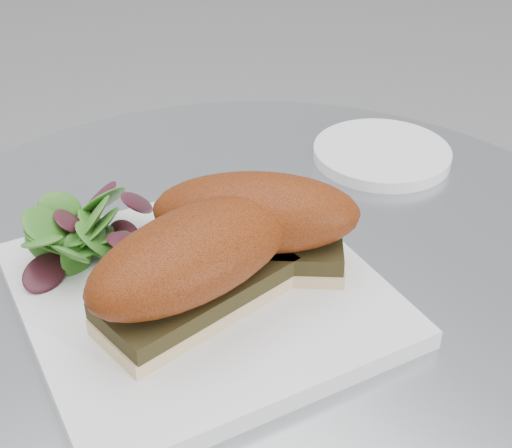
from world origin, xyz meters
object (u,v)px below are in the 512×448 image
Objects in this scene: plate at (200,293)px; saucer at (382,154)px; sandwich_left at (196,263)px; sandwich_right at (256,222)px.

plate is 0.29m from saucer.
sandwich_left is 0.32m from saucer.
plate is 0.06m from sandwich_left.
sandwich_left is 1.24× the size of saucer.
plate is 1.81× the size of saucer.
sandwich_right is (0.05, -0.01, 0.05)m from plate.
sandwich_right reaches higher than saucer.
sandwich_left is 0.07m from sandwich_right.
plate is 0.07m from sandwich_right.
plate is at bearing 49.32° from sandwich_left.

